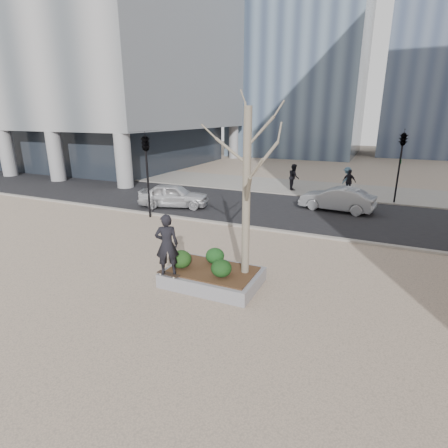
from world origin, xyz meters
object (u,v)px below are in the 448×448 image
at_px(skateboard, 168,275).
at_px(police_car, 174,195).
at_px(planter, 213,277).
at_px(skateboarder, 167,245).

xyz_separation_m(skateboard, police_car, (-5.37, 8.84, 0.23)).
bearing_deg(planter, police_car, 129.11).
bearing_deg(skateboard, police_car, 126.13).
distance_m(planter, police_car, 10.27).
bearing_deg(skateboard, planter, 43.51).
bearing_deg(skateboarder, skateboard, 72.51).
distance_m(planter, skateboard, 1.43).
bearing_deg(police_car, skateboarder, -166.49).
height_order(skateboarder, police_car, skateboarder).
height_order(planter, skateboarder, skateboarder).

